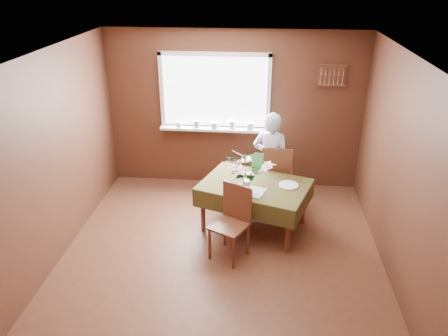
# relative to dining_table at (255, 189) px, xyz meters

# --- Properties ---
(floor) EXTENTS (4.50, 4.50, 0.00)m
(floor) POSITION_rel_dining_table_xyz_m (-0.38, -0.88, -0.60)
(floor) COLOR #502A1B
(floor) RESTS_ON ground
(ceiling) EXTENTS (4.50, 4.50, 0.00)m
(ceiling) POSITION_rel_dining_table_xyz_m (-0.38, -0.88, 1.90)
(ceiling) COLOR white
(ceiling) RESTS_ON wall_back
(wall_back) EXTENTS (4.00, 0.00, 4.00)m
(wall_back) POSITION_rel_dining_table_xyz_m (-0.38, 1.37, 0.65)
(wall_back) COLOR brown
(wall_back) RESTS_ON floor
(wall_front) EXTENTS (4.00, 0.00, 4.00)m
(wall_front) POSITION_rel_dining_table_xyz_m (-0.38, -3.13, 0.65)
(wall_front) COLOR brown
(wall_front) RESTS_ON floor
(wall_left) EXTENTS (0.00, 4.50, 4.50)m
(wall_left) POSITION_rel_dining_table_xyz_m (-2.38, -0.88, 0.65)
(wall_left) COLOR brown
(wall_left) RESTS_ON floor
(wall_right) EXTENTS (0.00, 4.50, 4.50)m
(wall_right) POSITION_rel_dining_table_xyz_m (1.62, -0.88, 0.65)
(wall_right) COLOR brown
(wall_right) RESTS_ON floor
(window_assembly) EXTENTS (1.72, 0.20, 1.22)m
(window_assembly) POSITION_rel_dining_table_xyz_m (-0.68, 1.32, 0.76)
(window_assembly) COLOR white
(window_assembly) RESTS_ON wall_back
(spoon_rack) EXTENTS (0.44, 0.05, 0.33)m
(spoon_rack) POSITION_rel_dining_table_xyz_m (1.07, 1.34, 1.25)
(spoon_rack) COLOR brown
(spoon_rack) RESTS_ON wall_back
(dining_table) EXTENTS (1.63, 1.35, 0.69)m
(dining_table) POSITION_rel_dining_table_xyz_m (0.00, 0.00, 0.00)
(dining_table) COLOR brown
(dining_table) RESTS_ON floor
(chair_far) EXTENTS (0.47, 0.47, 1.00)m
(chair_far) POSITION_rel_dining_table_xyz_m (0.31, 0.58, -0.05)
(chair_far) COLOR brown
(chair_far) RESTS_ON floor
(chair_near) EXTENTS (0.54, 0.54, 0.94)m
(chair_near) POSITION_rel_dining_table_xyz_m (-0.25, -0.63, -0.09)
(chair_near) COLOR brown
(chair_near) RESTS_ON floor
(seated_woman) EXTENTS (0.63, 0.50, 1.49)m
(seated_woman) POSITION_rel_dining_table_xyz_m (0.21, 0.61, 0.15)
(seated_woman) COLOR white
(seated_woman) RESTS_ON floor
(flower_bouquet) EXTENTS (0.55, 0.55, 0.47)m
(flower_bouquet) POSITION_rel_dining_table_xyz_m (-0.11, -0.18, 0.38)
(flower_bouquet) COLOR white
(flower_bouquet) RESTS_ON dining_table
(side_plate) EXTENTS (0.36, 0.36, 0.01)m
(side_plate) POSITION_rel_dining_table_xyz_m (0.45, -0.01, 0.09)
(side_plate) COLOR white
(side_plate) RESTS_ON dining_table
(table_knife) EXTENTS (0.03, 0.20, 0.00)m
(table_knife) POSITION_rel_dining_table_xyz_m (0.10, -0.23, 0.09)
(table_knife) COLOR silver
(table_knife) RESTS_ON dining_table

